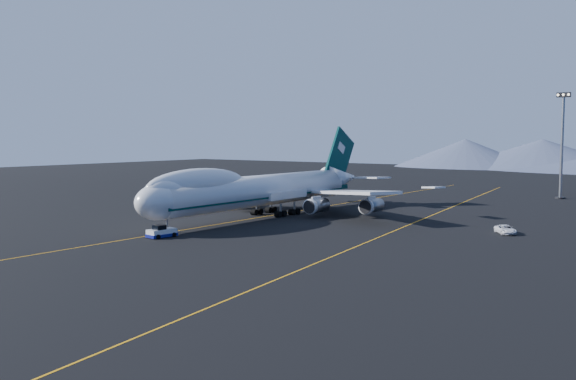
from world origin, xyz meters
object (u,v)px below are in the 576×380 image
Objects in this scene: boeing_747 at (260,190)px; service_van at (505,229)px; pushback_tug at (162,233)px; floodlight_mast at (562,145)px.

boeing_747 is 13.24× the size of service_van.
pushback_tug is (3.00, -30.61, -5.13)m from boeing_747.
service_van is at bearing 47.05° from pushback_tug.
floodlight_mast is (-7.17, 72.25, 13.77)m from service_van.
service_van is 73.90m from floodlight_mast.
pushback_tug is at bearing -84.40° from boeing_747.
boeing_747 is at bearing -117.80° from floodlight_mast.
boeing_747 is 31.18m from pushback_tug.
floodlight_mast is at bearing 59.90° from service_van.
boeing_747 is 2.53× the size of floodlight_mast.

